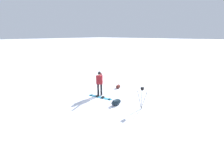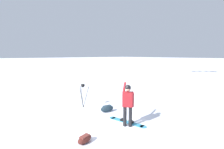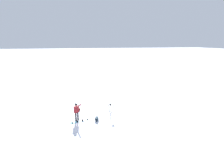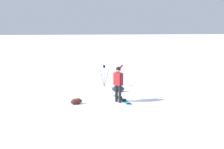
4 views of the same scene
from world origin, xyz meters
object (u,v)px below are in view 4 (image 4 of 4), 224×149
snowboarder (118,80)px  snowboard (122,99)px  camera_tripod (104,71)px  gear_bag_small (76,101)px  gear_bag_large (118,89)px

snowboarder → snowboard: size_ratio=0.98×
camera_tripod → gear_bag_small: size_ratio=2.11×
snowboarder → gear_bag_small: (-1.96, 0.08, -0.91)m
snowboarder → gear_bag_small: size_ratio=2.80×
snowboard → gear_bag_large: 1.54m
snowboard → gear_bag_large: (0.16, 1.52, 0.16)m
snowboarder → gear_bag_large: size_ratio=2.34×
snowboard → gear_bag_small: (-2.21, -0.19, 0.11)m
snowboarder → snowboard: snowboarder is taller
camera_tripod → gear_bag_small: bearing=-120.5°
snowboard → gear_bag_small: size_ratio=2.85×
snowboard → gear_bag_large: bearing=84.0°
snowboarder → camera_tripod: snowboarder is taller
snowboarder → camera_tripod: size_ratio=1.33×
camera_tripod → gear_bag_small: camera_tripod is taller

